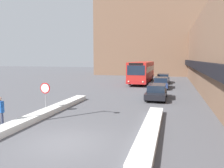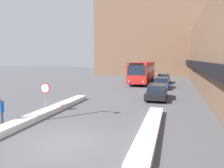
{
  "view_description": "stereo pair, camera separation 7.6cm",
  "coord_description": "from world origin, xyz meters",
  "px_view_note": "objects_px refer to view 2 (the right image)",
  "views": [
    {
      "loc": [
        4.62,
        -8.57,
        3.84
      ],
      "look_at": [
        0.19,
        7.31,
        1.89
      ],
      "focal_mm": 35.0,
      "sensor_mm": 36.0,
      "label": 1
    },
    {
      "loc": [
        4.69,
        -8.55,
        3.84
      ],
      "look_at": [
        0.19,
        7.31,
        1.89
      ],
      "focal_mm": 35.0,
      "sensor_mm": 36.0,
      "label": 2
    }
  ],
  "objects_px": {
    "city_bus": "(143,72)",
    "pedestrian": "(0,109)",
    "parked_car_middle": "(161,83)",
    "parked_car_front": "(157,92)",
    "stop_sign": "(45,91)",
    "parked_car_back": "(164,78)"
  },
  "relations": [
    {
      "from": "parked_car_front",
      "to": "parked_car_middle",
      "type": "xyz_separation_m",
      "value": [
        -0.0,
        7.91,
        -0.01
      ]
    },
    {
      "from": "parked_car_front",
      "to": "parked_car_back",
      "type": "distance_m",
      "value": 14.03
    },
    {
      "from": "stop_sign",
      "to": "pedestrian",
      "type": "bearing_deg",
      "value": -99.41
    },
    {
      "from": "parked_car_back",
      "to": "parked_car_front",
      "type": "bearing_deg",
      "value": -90.0
    },
    {
      "from": "city_bus",
      "to": "pedestrian",
      "type": "distance_m",
      "value": 24.74
    },
    {
      "from": "parked_car_back",
      "to": "stop_sign",
      "type": "height_order",
      "value": "stop_sign"
    },
    {
      "from": "city_bus",
      "to": "parked_car_middle",
      "type": "height_order",
      "value": "city_bus"
    },
    {
      "from": "stop_sign",
      "to": "parked_car_middle",
      "type": "bearing_deg",
      "value": 64.74
    },
    {
      "from": "city_bus",
      "to": "parked_car_middle",
      "type": "relative_size",
      "value": 2.57
    },
    {
      "from": "parked_car_front",
      "to": "parked_car_middle",
      "type": "bearing_deg",
      "value": 90.0
    },
    {
      "from": "city_bus",
      "to": "parked_car_middle",
      "type": "distance_m",
      "value": 6.38
    },
    {
      "from": "parked_car_back",
      "to": "stop_sign",
      "type": "relative_size",
      "value": 2.24
    },
    {
      "from": "city_bus",
      "to": "pedestrian",
      "type": "xyz_separation_m",
      "value": [
        -4.6,
        -24.29,
        -0.74
      ]
    },
    {
      "from": "parked_car_middle",
      "to": "parked_car_back",
      "type": "distance_m",
      "value": 6.12
    },
    {
      "from": "parked_car_front",
      "to": "stop_sign",
      "type": "distance_m",
      "value": 10.36
    },
    {
      "from": "city_bus",
      "to": "parked_car_front",
      "type": "bearing_deg",
      "value": -76.44
    },
    {
      "from": "parked_car_back",
      "to": "stop_sign",
      "type": "bearing_deg",
      "value": -108.62
    },
    {
      "from": "parked_car_front",
      "to": "stop_sign",
      "type": "bearing_deg",
      "value": -134.34
    },
    {
      "from": "city_bus",
      "to": "stop_sign",
      "type": "xyz_separation_m",
      "value": [
        -4.0,
        -20.7,
        -0.23
      ]
    },
    {
      "from": "city_bus",
      "to": "parked_car_middle",
      "type": "bearing_deg",
      "value": -59.28
    },
    {
      "from": "stop_sign",
      "to": "city_bus",
      "type": "bearing_deg",
      "value": 79.05
    },
    {
      "from": "pedestrian",
      "to": "parked_car_back",
      "type": "bearing_deg",
      "value": 84.68
    }
  ]
}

